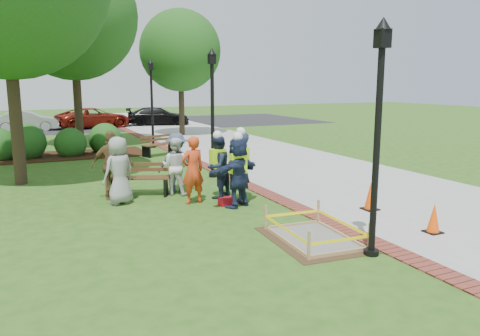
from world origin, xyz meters
name	(u,v)px	position (x,y,z in m)	size (l,w,h in m)	color
ground	(242,220)	(0.00, 0.00, 0.00)	(100.00, 100.00, 0.00)	#285116
sidewalk	(248,151)	(5.00, 10.00, 0.01)	(6.00, 60.00, 0.02)	#9E9E99
brick_edging	(182,155)	(1.75, 10.00, 0.01)	(0.50, 60.00, 0.03)	maroon
mulch_bed	(63,156)	(-3.00, 12.00, 0.02)	(7.00, 3.00, 0.05)	#381E0F
parking_lot	(90,125)	(0.00, 27.00, 0.00)	(36.00, 12.00, 0.01)	black
wet_concrete_pad	(314,229)	(0.75, -1.84, 0.23)	(1.85, 2.41, 0.55)	#47331E
bench_near	(140,185)	(-1.59, 3.44, 0.29)	(1.76, 1.14, 0.91)	brown
bench_far	(160,149)	(0.85, 10.36, 0.28)	(1.71, 1.10, 0.88)	brown
cone_front	(434,219)	(3.28, -2.56, 0.32)	(0.34, 0.34, 0.66)	black
cone_back	(371,197)	(3.28, -0.56, 0.35)	(0.37, 0.37, 0.73)	black
cone_far	(216,144)	(3.59, 10.60, 0.34)	(0.35, 0.35, 0.70)	black
toolbox	(226,201)	(0.21, 1.42, 0.10)	(0.40, 0.22, 0.20)	#B50D1C
lamp_near	(378,121)	(1.25, -3.00, 2.48)	(0.28, 0.28, 4.26)	black
lamp_mid	(212,103)	(1.25, 5.00, 2.48)	(0.28, 0.28, 4.26)	black
lamp_far	(152,97)	(1.25, 13.00, 2.48)	(0.28, 0.28, 4.26)	black
tree_back	(72,16)	(-1.98, 14.70, 6.25)	(6.07, 6.07, 9.30)	#3D2D1E
tree_right	(180,51)	(4.24, 17.68, 4.99)	(4.78, 4.78, 7.39)	#3D2D1E
shrub_b	(28,158)	(-4.41, 11.94, 0.00)	(1.59, 1.59, 1.59)	#164D17
shrub_c	(71,156)	(-2.69, 11.73, 0.00)	(1.34, 1.34, 1.34)	#164D17
shrub_d	(106,153)	(-1.15, 12.22, 0.00)	(1.46, 1.46, 1.46)	#164D17
shrub_e	(71,153)	(-2.61, 12.80, 0.00)	(1.05, 1.05, 1.05)	#164D17
casual_person_a	(119,171)	(-2.28, 2.72, 0.89)	(0.67, 0.57, 1.78)	gray
casual_person_b	(193,170)	(-0.51, 1.96, 0.89)	(0.62, 0.46, 1.78)	red
casual_person_c	(175,166)	(-0.64, 3.11, 0.81)	(0.62, 0.59, 1.63)	white
casual_person_d	(112,165)	(-2.35, 3.31, 0.94)	(0.65, 0.48, 1.87)	brown
casual_person_e	(177,162)	(-0.48, 3.47, 0.86)	(0.65, 0.55, 1.72)	#394764
hivis_worker_a	(238,170)	(0.42, 1.16, 0.96)	(0.67, 0.56, 1.94)	#182540
hivis_worker_b	(241,165)	(0.74, 1.68, 0.98)	(0.68, 0.69, 2.00)	#161939
hivis_worker_c	(218,165)	(0.32, 2.28, 0.93)	(0.65, 0.60, 1.87)	#1A2A43
parked_car_b	(28,131)	(-4.26, 24.36, 0.00)	(4.37, 1.90, 1.43)	#BDBCC1
parked_car_c	(95,128)	(0.05, 24.62, 0.00)	(4.70, 2.04, 1.53)	maroon
parked_car_d	(158,125)	(4.68, 24.85, 0.00)	(4.43, 1.93, 1.45)	black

